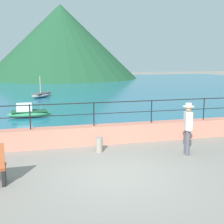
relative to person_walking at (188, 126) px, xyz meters
name	(u,v)px	position (x,y,z in m)	size (l,w,h in m)	color
ground_plane	(116,175)	(-2.78, -1.17, -0.98)	(120.00, 120.00, 0.00)	gray
promenade_wall	(94,135)	(-2.78, 2.03, -0.63)	(20.00, 0.56, 0.70)	tan
railing	(94,109)	(-2.78, 2.03, 0.36)	(18.44, 0.04, 0.90)	black
lake_water	(54,88)	(-2.78, 24.67, -0.95)	(64.00, 44.32, 0.06)	#236B89
hill_main	(61,42)	(-0.42, 41.00, 4.81)	(24.35, 24.35, 11.57)	#1E4C2D
person_walking	(188,126)	(0.00, 0.00, 0.00)	(0.38, 0.56, 1.75)	#4C4C56
bollard	(99,145)	(-2.81, 0.98, -0.72)	(0.24, 0.24, 0.52)	gray
boat_2	(41,95)	(-4.35, 16.25, -0.72)	(2.07, 2.39, 1.74)	gray
boat_4	(28,112)	(-5.26, 7.75, -0.65)	(2.33, 0.98, 0.76)	#338C59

